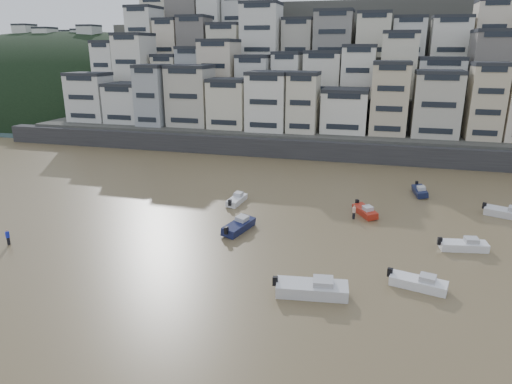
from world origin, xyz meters
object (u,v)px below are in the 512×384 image
(boat_b, at_px, (419,281))
(boat_f, at_px, (237,199))
(boat_c, at_px, (239,225))
(boat_i, at_px, (420,190))
(boat_a, at_px, (312,286))
(person_pink, at_px, (354,212))
(person_blue, at_px, (8,237))
(boat_e, at_px, (365,210))
(boat_d, at_px, (464,244))
(boat_g, at_px, (507,212))

(boat_b, bearing_deg, boat_f, 155.19)
(boat_c, height_order, boat_i, boat_c)
(boat_a, height_order, person_pink, boat_a)
(person_blue, xyz_separation_m, person_pink, (34.89, 17.48, 0.00))
(boat_e, bearing_deg, boat_i, 117.09)
(boat_c, bearing_deg, boat_a, -126.50)
(boat_e, relative_size, person_blue, 2.80)
(boat_d, height_order, boat_f, boat_d)
(boat_c, height_order, person_pink, person_pink)
(boat_b, height_order, boat_e, boat_b)
(boat_a, relative_size, boat_c, 1.17)
(boat_b, distance_m, boat_f, 28.20)
(boat_a, height_order, boat_e, boat_a)
(boat_i, bearing_deg, boat_e, -42.13)
(boat_a, bearing_deg, boat_b, 15.79)
(person_blue, bearing_deg, person_pink, 26.60)
(boat_a, height_order, boat_i, boat_a)
(boat_d, xyz_separation_m, boat_i, (-3.13, 18.49, -0.03))
(boat_i, relative_size, person_pink, 2.86)
(boat_g, xyz_separation_m, person_pink, (-18.21, -5.51, 0.11))
(boat_e, bearing_deg, boat_g, 73.76)
(boat_e, relative_size, person_pink, 2.80)
(boat_a, relative_size, boat_e, 1.35)
(person_pink, bearing_deg, boat_e, 54.43)
(boat_g, height_order, person_pink, person_pink)
(person_pink, bearing_deg, boat_c, -149.26)
(boat_a, relative_size, boat_i, 1.32)
(boat_e, bearing_deg, person_blue, -90.68)
(person_blue, relative_size, person_pink, 1.00)
(boat_b, bearing_deg, boat_d, 75.71)
(boat_c, bearing_deg, boat_f, 32.23)
(boat_i, bearing_deg, boat_f, -74.30)
(boat_f, bearing_deg, boat_b, -123.46)
(boat_c, bearing_deg, boat_g, -53.96)
(boat_a, xyz_separation_m, boat_e, (3.46, 21.20, -0.23))
(boat_a, xyz_separation_m, boat_f, (-13.38, 21.24, -0.24))
(boat_a, xyz_separation_m, person_blue, (-32.70, 1.96, -0.03))
(boat_d, height_order, person_blue, person_blue)
(boat_g, height_order, boat_i, boat_g)
(boat_b, relative_size, person_pink, 3.00)
(boat_d, xyz_separation_m, boat_c, (-23.96, -1.20, 0.06))
(boat_f, xyz_separation_m, boat_i, (24.01, 10.50, 0.02))
(boat_b, height_order, boat_g, boat_g)
(boat_f, height_order, boat_c, boat_c)
(boat_a, bearing_deg, boat_f, 114.79)
(boat_g, xyz_separation_m, boat_i, (-9.79, 6.79, -0.08))
(boat_a, xyz_separation_m, person_pink, (2.19, 19.43, -0.03))
(boat_a, distance_m, person_pink, 19.55)
(boat_b, distance_m, person_blue, 41.47)
(person_blue, bearing_deg, boat_i, 34.51)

